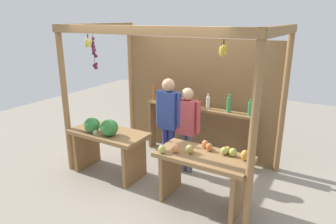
# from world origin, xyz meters

# --- Properties ---
(ground_plane) EXTENTS (12.00, 12.00, 0.00)m
(ground_plane) POSITION_xyz_m (0.00, 0.00, 0.00)
(ground_plane) COLOR gray
(ground_plane) RESTS_ON ground
(market_stall) EXTENTS (3.27, 1.89, 2.48)m
(market_stall) POSITION_xyz_m (-0.01, 0.44, 1.42)
(market_stall) COLOR olive
(market_stall) RESTS_ON ground
(fruit_counter_left) EXTENTS (1.32, 0.65, 1.04)m
(fruit_counter_left) POSITION_xyz_m (-0.87, -0.71, 0.65)
(fruit_counter_left) COLOR olive
(fruit_counter_left) RESTS_ON ground
(fruit_counter_right) EXTENTS (1.32, 0.64, 0.91)m
(fruit_counter_right) POSITION_xyz_m (0.87, -0.66, 0.58)
(fruit_counter_right) COLOR olive
(fruit_counter_right) RESTS_ON ground
(bottle_shelf_unit) EXTENTS (2.09, 0.22, 1.34)m
(bottle_shelf_unit) POSITION_xyz_m (0.15, 0.67, 0.79)
(bottle_shelf_unit) COLOR olive
(bottle_shelf_unit) RESTS_ON ground
(vendor_man) EXTENTS (0.48, 0.22, 1.62)m
(vendor_man) POSITION_xyz_m (-0.10, -0.00, 0.98)
(vendor_man) COLOR navy
(vendor_man) RESTS_ON ground
(vendor_woman) EXTENTS (0.48, 0.20, 1.49)m
(vendor_woman) POSITION_xyz_m (0.22, 0.07, 0.88)
(vendor_woman) COLOR #524E5B
(vendor_woman) RESTS_ON ground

